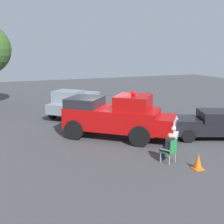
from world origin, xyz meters
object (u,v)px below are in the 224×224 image
Objects in this scene: parked_pickup at (75,102)px; traffic_cone at (198,162)px; classic_hot_rod at (211,124)px; lawn_chair_near_truck at (171,150)px; vintage_fire_truck at (116,116)px; spectator_seated at (168,146)px.

parked_pickup is 11.10m from traffic_cone.
classic_hot_rod is 4.49m from traffic_cone.
lawn_chair_near_truck is at bearing 36.61° from traffic_cone.
vintage_fire_truck is 9.36× the size of traffic_cone.
spectator_seated is 2.03× the size of traffic_cone.
spectator_seated is at bearing -170.28° from vintage_fire_truck.
lawn_chair_near_truck is at bearing -169.79° from vintage_fire_truck.
parked_pickup reaches higher than spectator_seated.
parked_pickup is at bearing 34.61° from classic_hot_rod.
parked_pickup is at bearing 6.98° from vintage_fire_truck.
classic_hot_rod is 9.54m from parked_pickup.
parked_pickup is 10.08m from lawn_chair_near_truck.
parked_pickup is (5.93, 0.73, -0.21)m from vintage_fire_truck.
lawn_chair_near_truck is 1.61× the size of traffic_cone.
spectator_seated is (-1.99, 4.02, -0.05)m from classic_hot_rod.
classic_hot_rod is (-1.92, -4.69, -0.45)m from vintage_fire_truck.
vintage_fire_truck is 1.26× the size of parked_pickup.
lawn_chair_near_truck is 0.17m from spectator_seated.
vintage_fire_truck is 5.09m from classic_hot_rod.
vintage_fire_truck reaches higher than parked_pickup.
vintage_fire_truck is at bearing 67.71° from classic_hot_rod.
vintage_fire_truck is 5.22m from traffic_cone.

